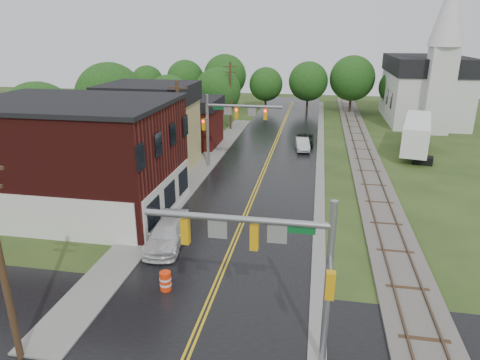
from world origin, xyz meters
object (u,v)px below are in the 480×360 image
(tree_left_a, at_px, (41,121))
(semi_trailer, at_px, (417,133))
(brick_building, at_px, (76,157))
(utility_pole_b, at_px, (179,131))
(utility_pole_c, at_px, (230,95))
(utility_pole_a, at_px, (0,258))
(suv_dark, at_px, (305,140))
(tree_left_b, at_px, (111,99))
(pickup_white, at_px, (167,235))
(tree_left_c, at_px, (170,100))
(construction_barrel, at_px, (166,281))
(church, at_px, (427,82))
(traffic_signal_far, at_px, (229,119))
(tree_left_e, at_px, (219,92))
(sedan_silver, at_px, (302,144))
(traffic_signal_near, at_px, (274,251))

(tree_left_a, height_order, semi_trailer, tree_left_a)
(brick_building, bearing_deg, utility_pole_b, 50.93)
(utility_pole_c, bearing_deg, utility_pole_a, -90.00)
(brick_building, height_order, tree_left_a, tree_left_a)
(utility_pole_a, relative_size, suv_dark, 2.03)
(brick_building, relative_size, tree_left_b, 1.48)
(utility_pole_c, relative_size, pickup_white, 1.74)
(tree_left_a, height_order, tree_left_c, tree_left_a)
(construction_barrel, bearing_deg, semi_trailer, 59.18)
(brick_building, distance_m, suv_dark, 27.94)
(tree_left_a, bearing_deg, church, 38.63)
(traffic_signal_far, bearing_deg, tree_left_e, 105.89)
(traffic_signal_far, bearing_deg, utility_pole_c, 101.09)
(brick_building, height_order, utility_pole_c, utility_pole_c)
(tree_left_e, height_order, sedan_silver, tree_left_e)
(utility_pole_c, bearing_deg, church, 19.97)
(church, xyz_separation_m, utility_pole_c, (-26.80, -9.74, -1.11))
(semi_trailer, bearing_deg, construction_barrel, -120.82)
(tree_left_c, bearing_deg, traffic_signal_near, -65.44)
(utility_pole_a, relative_size, tree_left_e, 1.10)
(brick_building, xyz_separation_m, tree_left_e, (3.64, 30.90, 0.66))
(tree_left_a, relative_size, pickup_white, 1.68)
(utility_pole_b, distance_m, semi_trailer, 26.75)
(brick_building, distance_m, tree_left_c, 24.94)
(semi_trailer, bearing_deg, tree_left_b, -172.54)
(utility_pole_a, bearing_deg, traffic_signal_far, 82.97)
(tree_left_a, distance_m, tree_left_c, 18.98)
(tree_left_a, distance_m, pickup_white, 19.94)
(tree_left_c, bearing_deg, tree_left_b, -116.56)
(traffic_signal_near, height_order, tree_left_a, tree_left_a)
(church, xyz_separation_m, pickup_white, (-24.08, -43.23, -5.09))
(traffic_signal_far, distance_m, tree_left_c, 16.56)
(traffic_signal_near, bearing_deg, utility_pole_a, -168.98)
(traffic_signal_far, bearing_deg, construction_barrel, -87.38)
(tree_left_a, height_order, sedan_silver, tree_left_a)
(brick_building, xyz_separation_m, utility_pole_a, (5.68, -15.00, 0.57))
(traffic_signal_far, bearing_deg, utility_pole_a, -97.03)
(utility_pole_b, height_order, suv_dark, utility_pole_b)
(church, height_order, utility_pole_c, church)
(traffic_signal_far, height_order, construction_barrel, traffic_signal_far)
(utility_pole_b, height_order, semi_trailer, utility_pole_b)
(tree_left_a, height_order, tree_left_e, tree_left_a)
(construction_barrel, bearing_deg, utility_pole_a, -126.48)
(church, xyz_separation_m, tree_left_c, (-33.85, -13.84, -1.32))
(utility_pole_b, bearing_deg, sedan_silver, 52.41)
(traffic_signal_near, bearing_deg, semi_trailer, 70.40)
(traffic_signal_far, relative_size, sedan_silver, 1.78)
(pickup_white, distance_m, semi_trailer, 32.52)
(brick_building, distance_m, tree_left_a, 10.14)
(tree_left_b, bearing_deg, semi_trailer, 7.46)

